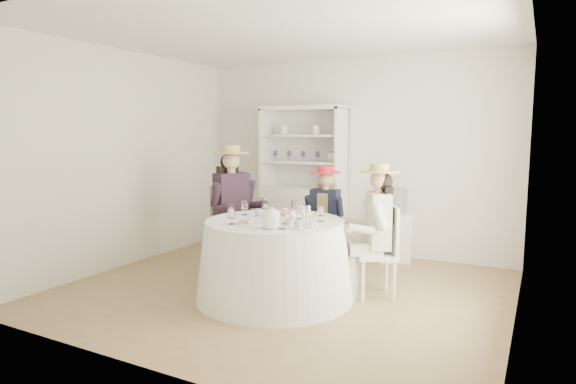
% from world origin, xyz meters
% --- Properties ---
extents(ground, '(4.50, 4.50, 0.00)m').
position_xyz_m(ground, '(0.00, 0.00, 0.00)').
color(ground, olive).
rests_on(ground, ground).
extents(ceiling, '(4.50, 4.50, 0.00)m').
position_xyz_m(ceiling, '(0.00, 0.00, 2.70)').
color(ceiling, white).
rests_on(ceiling, wall_back).
extents(wall_back, '(4.50, 0.00, 4.50)m').
position_xyz_m(wall_back, '(0.00, 2.00, 1.35)').
color(wall_back, white).
rests_on(wall_back, ground).
extents(wall_front, '(4.50, 0.00, 4.50)m').
position_xyz_m(wall_front, '(0.00, -2.00, 1.35)').
color(wall_front, white).
rests_on(wall_front, ground).
extents(wall_left, '(0.00, 4.50, 4.50)m').
position_xyz_m(wall_left, '(-2.25, 0.00, 1.35)').
color(wall_left, white).
rests_on(wall_left, ground).
extents(wall_right, '(0.00, 4.50, 4.50)m').
position_xyz_m(wall_right, '(2.25, 0.00, 1.35)').
color(wall_right, white).
rests_on(wall_right, ground).
extents(tea_table, '(1.60, 1.60, 0.81)m').
position_xyz_m(tea_table, '(0.04, -0.26, 0.40)').
color(tea_table, white).
rests_on(tea_table, ground).
extents(hutch, '(1.25, 0.55, 2.06)m').
position_xyz_m(hutch, '(-0.63, 1.77, 0.73)').
color(hutch, silver).
rests_on(hutch, ground).
extents(side_table, '(0.53, 0.53, 0.64)m').
position_xyz_m(side_table, '(0.71, 1.75, 0.32)').
color(side_table, silver).
rests_on(side_table, ground).
extents(hatbox, '(0.32, 0.32, 0.31)m').
position_xyz_m(hatbox, '(0.71, 1.75, 0.79)').
color(hatbox, black).
rests_on(hatbox, side_table).
extents(guest_left, '(0.65, 0.59, 1.53)m').
position_xyz_m(guest_left, '(-0.84, 0.27, 0.86)').
color(guest_left, silver).
rests_on(guest_left, ground).
extents(guest_mid, '(0.47, 0.49, 1.29)m').
position_xyz_m(guest_mid, '(0.14, 0.77, 0.73)').
color(guest_mid, silver).
rests_on(guest_mid, ground).
extents(guest_right, '(0.59, 0.54, 1.37)m').
position_xyz_m(guest_right, '(0.93, 0.25, 0.77)').
color(guest_right, silver).
rests_on(guest_right, ground).
extents(spare_chair, '(0.51, 0.51, 0.88)m').
position_xyz_m(spare_chair, '(-0.68, 0.84, 0.47)').
color(spare_chair, silver).
rests_on(spare_chair, ground).
extents(teacup_a, '(0.11, 0.11, 0.07)m').
position_xyz_m(teacup_a, '(-0.22, -0.15, 0.84)').
color(teacup_a, white).
rests_on(teacup_a, tea_table).
extents(teacup_b, '(0.10, 0.10, 0.07)m').
position_xyz_m(teacup_b, '(0.10, 0.02, 0.84)').
color(teacup_b, white).
rests_on(teacup_b, tea_table).
extents(teacup_c, '(0.09, 0.09, 0.06)m').
position_xyz_m(teacup_c, '(0.24, -0.08, 0.84)').
color(teacup_c, white).
rests_on(teacup_c, tea_table).
extents(flower_bowl, '(0.29, 0.29, 0.06)m').
position_xyz_m(flower_bowl, '(0.22, -0.36, 0.83)').
color(flower_bowl, white).
rests_on(flower_bowl, tea_table).
extents(flower_arrangement, '(0.20, 0.20, 0.07)m').
position_xyz_m(flower_arrangement, '(0.24, -0.34, 0.90)').
color(flower_arrangement, '#D96C7E').
rests_on(flower_arrangement, tea_table).
extents(table_teapot, '(0.28, 0.20, 0.21)m').
position_xyz_m(table_teapot, '(0.24, -0.66, 0.89)').
color(table_teapot, white).
rests_on(table_teapot, tea_table).
extents(sandwich_plate, '(0.26, 0.26, 0.06)m').
position_xyz_m(sandwich_plate, '(-0.07, -0.55, 0.82)').
color(sandwich_plate, white).
rests_on(sandwich_plate, tea_table).
extents(cupcake_stand, '(0.22, 0.22, 0.21)m').
position_xyz_m(cupcake_stand, '(0.49, -0.51, 0.88)').
color(cupcake_stand, white).
rests_on(cupcake_stand, tea_table).
extents(stemware_set, '(0.96, 0.92, 0.15)m').
position_xyz_m(stemware_set, '(0.04, -0.26, 0.88)').
color(stemware_set, white).
rests_on(stemware_set, tea_table).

